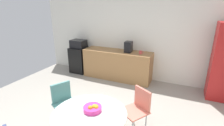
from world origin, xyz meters
The scene contains 10 objects.
wall_back centered at (0.00, 3.00, 1.30)m, with size 6.00×0.10×2.60m, color white.
counter_block centered at (-0.25, 2.65, 0.45)m, with size 2.13×0.60×0.90m, color #9E7042.
mini_fridge centered at (-1.67, 2.65, 0.43)m, with size 0.54×0.54×0.86m, color black.
microwave centered at (-1.67, 2.65, 0.99)m, with size 0.48×0.38×0.26m, color black.
round_table centered at (0.49, -0.23, 0.61)m, with size 1.10×1.10×0.75m.
chair_coral centered at (1.00, 0.59, 0.52)m, with size 0.58×0.58×0.83m.
chair_teal centered at (-0.37, 0.22, 0.52)m, with size 0.57×0.57×0.83m.
fruit_bowl centered at (0.50, -0.16, 0.79)m, with size 0.28×0.28×0.11m.
mug_white centered at (0.48, 2.61, 0.95)m, with size 0.13×0.08×0.09m.
coffee_maker centered at (0.10, 2.65, 1.06)m, with size 0.20×0.24×0.32m, color black.
Camera 1 is at (1.64, -2.01, 2.24)m, focal length 27.29 mm.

